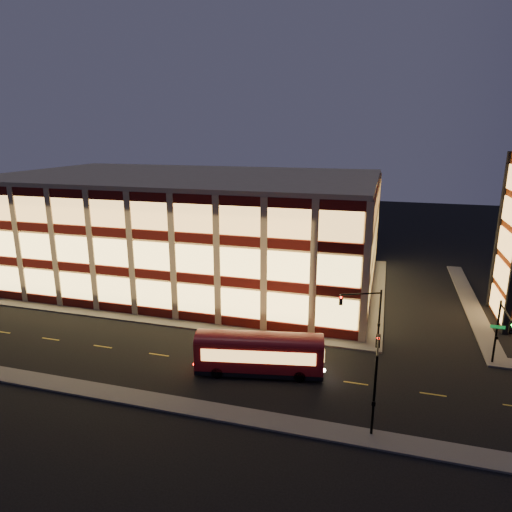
% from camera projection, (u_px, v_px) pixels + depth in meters
% --- Properties ---
extents(ground, '(200.00, 200.00, 0.00)m').
position_uv_depth(ground, '(152.00, 325.00, 49.06)').
color(ground, black).
rests_on(ground, ground).
extents(sidewalk_office_south, '(54.00, 2.00, 0.15)m').
position_uv_depth(sidewalk_office_south, '(132.00, 317.00, 50.77)').
color(sidewalk_office_south, '#514F4C').
rests_on(sidewalk_office_south, ground).
extents(sidewalk_office_east, '(2.00, 30.00, 0.15)m').
position_uv_depth(sidewalk_office_east, '(377.00, 292.00, 58.67)').
color(sidewalk_office_east, '#514F4C').
rests_on(sidewalk_office_east, ground).
extents(sidewalk_tower_west, '(2.00, 30.00, 0.15)m').
position_uv_depth(sidewalk_tower_west, '(469.00, 301.00, 55.74)').
color(sidewalk_tower_west, '#514F4C').
rests_on(sidewalk_tower_west, ground).
extents(sidewalk_near, '(100.00, 2.00, 0.15)m').
position_uv_depth(sidewalk_near, '(74.00, 387.00, 36.99)').
color(sidewalk_near, '#514F4C').
rests_on(sidewalk_near, ground).
extents(office_building, '(50.45, 30.45, 14.50)m').
position_uv_depth(office_building, '(189.00, 227.00, 63.60)').
color(office_building, tan).
rests_on(office_building, ground).
extents(traffic_signal_far, '(3.79, 1.87, 6.00)m').
position_uv_depth(traffic_signal_far, '(366.00, 310.00, 42.28)').
color(traffic_signal_far, black).
rests_on(traffic_signal_far, ground).
extents(traffic_signal_right, '(1.20, 4.37, 6.00)m').
position_uv_depth(traffic_signal_right, '(502.00, 327.00, 38.47)').
color(traffic_signal_right, black).
rests_on(traffic_signal_right, ground).
extents(traffic_signal_near, '(0.32, 4.45, 6.00)m').
position_uv_depth(traffic_signal_near, '(376.00, 371.00, 31.48)').
color(traffic_signal_near, black).
rests_on(traffic_signal_near, ground).
extents(trolley_bus, '(11.12, 4.67, 3.66)m').
position_uv_depth(trolley_bus, '(259.00, 351.00, 38.81)').
color(trolley_bus, maroon).
rests_on(trolley_bus, ground).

